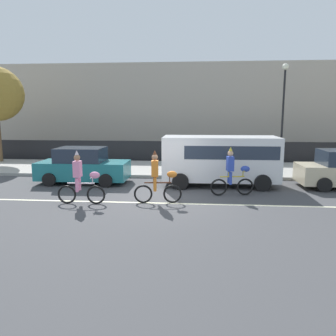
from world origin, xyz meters
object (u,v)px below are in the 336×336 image
at_px(parked_van_white, 222,157).
at_px(parked_car_teal, 83,166).
at_px(parade_cyclist_pink, 81,181).
at_px(parade_cyclist_cobalt, 233,174).
at_px(street_lamp_post, 284,99).
at_px(parade_cyclist_orange, 158,180).

height_order(parked_van_white, parked_car_teal, parked_van_white).
distance_m(parked_van_white, parked_car_teal, 6.34).
relative_size(parade_cyclist_pink, parade_cyclist_cobalt, 1.00).
bearing_deg(parade_cyclist_pink, street_lamp_post, 44.66).
height_order(parade_cyclist_pink, street_lamp_post, street_lamp_post).
height_order(parade_cyclist_cobalt, parked_car_teal, parade_cyclist_cobalt).
bearing_deg(parked_car_teal, street_lamp_post, 28.03).
bearing_deg(street_lamp_post, parked_car_teal, -151.97).
bearing_deg(street_lamp_post, parked_van_white, -125.76).
relative_size(parade_cyclist_pink, parked_van_white, 0.38).
bearing_deg(street_lamp_post, parade_cyclist_pink, -135.34).
height_order(parade_cyclist_cobalt, parked_van_white, parked_van_white).
distance_m(parade_cyclist_pink, parked_van_white, 6.26).
relative_size(parade_cyclist_pink, parade_cyclist_orange, 1.00).
height_order(parked_car_teal, street_lamp_post, street_lamp_post).
bearing_deg(parade_cyclist_orange, street_lamp_post, 53.50).
bearing_deg(parked_van_white, street_lamp_post, 54.24).
distance_m(parade_cyclist_pink, parked_car_teal, 3.71).
height_order(parade_cyclist_orange, parked_van_white, parked_van_white).
bearing_deg(parade_cyclist_pink, parade_cyclist_orange, 7.16).
height_order(parade_cyclist_pink, parade_cyclist_cobalt, same).
relative_size(parade_cyclist_orange, parked_van_white, 0.38).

